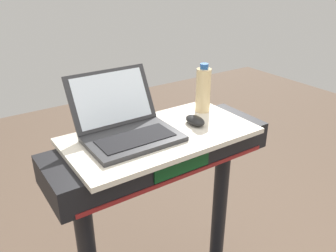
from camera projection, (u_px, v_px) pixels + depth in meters
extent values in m
cylinder|color=black|center=(219.00, 213.00, 1.73)|extent=(0.07, 0.07, 0.81)
cube|color=black|center=(161.00, 150.00, 1.36)|extent=(0.90, 0.28, 0.11)
cube|color=#0C3F19|center=(182.00, 166.00, 1.26)|extent=(0.24, 0.01, 0.06)
cube|color=maroon|center=(182.00, 177.00, 1.28)|extent=(0.81, 0.00, 0.02)
cube|color=beige|center=(161.00, 136.00, 1.34)|extent=(0.73, 0.38, 0.02)
cube|color=#2D2D30|center=(133.00, 139.00, 1.27)|extent=(0.34, 0.22, 0.02)
cube|color=black|center=(136.00, 138.00, 1.25)|extent=(0.28, 0.12, 0.00)
cube|color=#2D2D30|center=(112.00, 98.00, 1.35)|extent=(0.34, 0.11, 0.20)
cube|color=white|center=(112.00, 98.00, 1.34)|extent=(0.30, 0.09, 0.18)
ellipsoid|color=black|center=(195.00, 120.00, 1.40)|extent=(0.06, 0.10, 0.03)
cylinder|color=beige|center=(203.00, 90.00, 1.50)|extent=(0.06, 0.06, 0.19)
cylinder|color=#2659A5|center=(204.00, 66.00, 1.45)|extent=(0.04, 0.04, 0.02)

